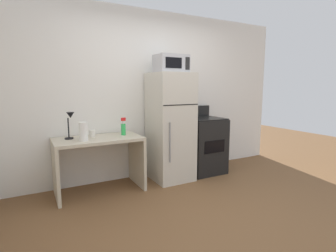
% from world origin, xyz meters
% --- Properties ---
extents(ground_plane, '(12.00, 12.00, 0.00)m').
position_xyz_m(ground_plane, '(0.00, 0.00, 0.00)').
color(ground_plane, brown).
extents(wall_back_white, '(5.00, 0.10, 2.60)m').
position_xyz_m(wall_back_white, '(0.00, 1.70, 1.30)').
color(wall_back_white, white).
rests_on(wall_back_white, ground).
extents(desk, '(1.14, 0.62, 0.75)m').
position_xyz_m(desk, '(-0.95, 1.32, 0.52)').
color(desk, beige).
rests_on(desk, ground).
extents(desk_lamp, '(0.14, 0.12, 0.35)m').
position_xyz_m(desk_lamp, '(-1.28, 1.41, 0.99)').
color(desk_lamp, black).
rests_on(desk_lamp, desk).
extents(coffee_mug, '(0.08, 0.08, 0.09)m').
position_xyz_m(coffee_mug, '(-1.00, 1.43, 0.80)').
color(coffee_mug, white).
rests_on(coffee_mug, desk).
extents(spray_bottle, '(0.06, 0.06, 0.25)m').
position_xyz_m(spray_bottle, '(-0.58, 1.35, 0.85)').
color(spray_bottle, green).
rests_on(spray_bottle, desk).
extents(paper_towel_roll, '(0.11, 0.11, 0.24)m').
position_xyz_m(paper_towel_roll, '(-1.16, 1.20, 0.87)').
color(paper_towel_roll, white).
rests_on(paper_towel_roll, desk).
extents(refrigerator, '(0.58, 0.66, 1.63)m').
position_xyz_m(refrigerator, '(0.15, 1.31, 0.82)').
color(refrigerator, beige).
rests_on(refrigerator, ground).
extents(microwave, '(0.46, 0.35, 0.26)m').
position_xyz_m(microwave, '(0.15, 1.29, 1.76)').
color(microwave, '#B7B7BC').
rests_on(microwave, refrigerator).
extents(oven_range, '(0.61, 0.61, 1.10)m').
position_xyz_m(oven_range, '(0.80, 1.33, 0.47)').
color(oven_range, black).
rests_on(oven_range, ground).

